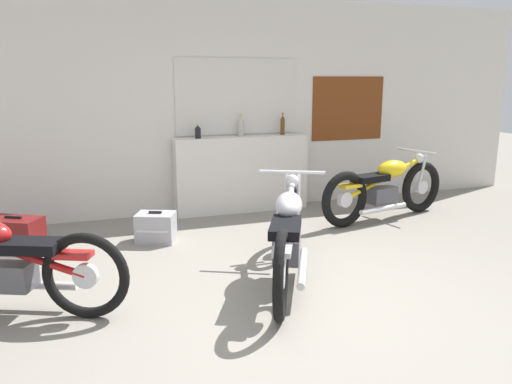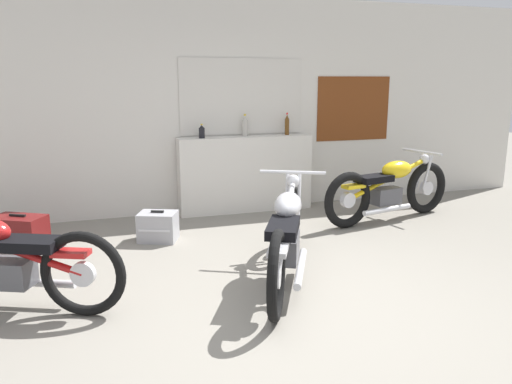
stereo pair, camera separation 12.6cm
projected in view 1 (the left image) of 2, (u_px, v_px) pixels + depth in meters
The scene contains 10 objects.
ground_plane at pixel (303, 313), 3.81m from camera, with size 24.00×24.00×0.00m, color gray.
wall_back at pixel (203, 106), 6.49m from camera, with size 10.00×0.07×2.80m.
sill_counter at pixel (242, 174), 6.68m from camera, with size 1.80×0.28×1.01m.
bottle_leftmost at pixel (198, 132), 6.33m from camera, with size 0.08×0.08×0.18m.
bottle_left_center at pixel (241, 126), 6.58m from camera, with size 0.07×0.07×0.29m.
bottle_center at pixel (283, 125), 6.74m from camera, with size 0.06×0.06×0.30m.
motorcycle_yellow at pixel (385, 188), 6.29m from camera, with size 2.01×0.72×0.85m.
motorcycle_silver at pixel (288, 233), 4.35m from camera, with size 1.09×2.00×0.88m.
hard_case_silver at pixel (156, 227), 5.46m from camera, with size 0.49×0.44×0.34m.
hard_case_darkred at pixel (15, 234), 5.21m from camera, with size 0.62×0.54×0.36m.
Camera 1 is at (-1.50, -3.19, 1.74)m, focal length 35.00 mm.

